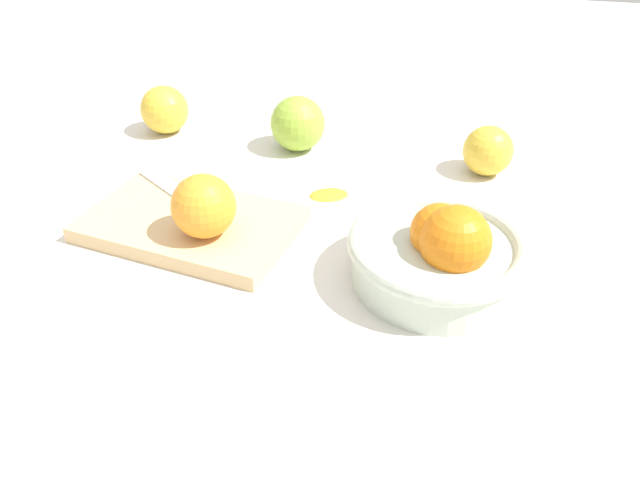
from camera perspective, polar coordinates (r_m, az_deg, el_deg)
ground_plane at (r=0.81m, az=-2.74°, el=2.94°), size 2.40×2.40×0.00m
bowl at (r=0.67m, az=10.83°, el=-1.15°), size 0.19×0.19×0.10m
cutting_board at (r=0.77m, az=-11.65°, el=1.42°), size 0.27×0.19×0.02m
orange_on_board at (r=0.71m, az=-10.52°, el=3.04°), size 0.07×0.07×0.07m
knife at (r=0.80m, az=-12.06°, el=3.91°), size 0.14×0.10×0.01m
apple_front_left at (r=0.90m, az=15.01°, el=7.84°), size 0.07×0.07×0.07m
apple_front_right at (r=0.94m, az=-2.03°, el=10.52°), size 0.08×0.08×0.08m
apple_front_right_2 at (r=1.02m, az=-13.93°, el=11.41°), size 0.07×0.07×0.07m
citrus_peel at (r=0.83m, az=0.80°, el=4.32°), size 0.06×0.05×0.01m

